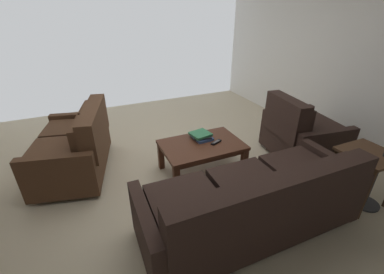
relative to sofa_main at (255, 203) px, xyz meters
name	(u,v)px	position (x,y,z in m)	size (l,w,h in m)	color
ground_plane	(176,172)	(0.30, -1.22, -0.36)	(5.25, 5.67, 0.01)	beige
wall_left	(345,46)	(-2.33, -1.22, 1.08)	(0.12, 5.67, 2.87)	white
sofa_main	(255,203)	(0.00, 0.00, 0.00)	(2.07, 0.83, 0.82)	black
loveseat_near	(77,146)	(1.43, -1.76, 0.01)	(1.05, 1.43, 0.86)	black
coffee_table	(202,148)	(-0.01, -1.10, -0.01)	(1.00, 0.66, 0.41)	#4C2819
end_table	(367,162)	(-1.32, 0.09, 0.15)	(0.48, 0.48, 0.62)	#472D1C
armchair_side	(300,134)	(-1.41, -0.87, 0.02)	(0.96, 1.03, 0.91)	black
book_stack	(201,135)	(-0.07, -1.24, 0.09)	(0.29, 0.30, 0.08)	#385693
tv_remote	(216,142)	(-0.18, -1.05, 0.06)	(0.16, 0.10, 0.02)	black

